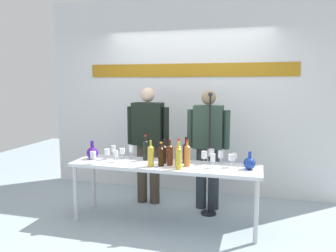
# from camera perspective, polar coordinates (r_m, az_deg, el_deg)

# --- Properties ---
(ground_plane) EXTENTS (10.00, 10.00, 0.00)m
(ground_plane) POSITION_cam_1_polar(r_m,az_deg,el_deg) (4.24, -0.56, -16.31)
(ground_plane) COLOR #96A8B1
(back_wall) EXTENTS (4.57, 0.11, 3.00)m
(back_wall) POSITION_cam_1_polar(r_m,az_deg,el_deg) (5.18, 3.51, 5.19)
(back_wall) COLOR silver
(back_wall) RESTS_ON ground
(display_table) EXTENTS (2.27, 0.57, 0.74)m
(display_table) POSITION_cam_1_polar(r_m,az_deg,el_deg) (4.01, -0.57, -7.43)
(display_table) COLOR silver
(display_table) RESTS_ON ground
(decanter_blue_left) EXTENTS (0.15, 0.15, 0.23)m
(decanter_blue_left) POSITION_cam_1_polar(r_m,az_deg,el_deg) (4.36, -12.83, -4.47)
(decanter_blue_left) COLOR #461889
(decanter_blue_left) RESTS_ON display_table
(decanter_blue_right) EXTENTS (0.14, 0.14, 0.21)m
(decanter_blue_right) POSITION_cam_1_polar(r_m,az_deg,el_deg) (3.85, 13.78, -6.19)
(decanter_blue_right) COLOR #193995
(decanter_blue_right) RESTS_ON display_table
(presenter_left) EXTENTS (0.61, 0.22, 1.64)m
(presenter_left) POSITION_cam_1_polar(r_m,az_deg,el_deg) (4.67, -3.44, -2.06)
(presenter_left) COLOR #3C3229
(presenter_left) RESTS_ON ground
(presenter_right) EXTENTS (0.57, 0.22, 1.61)m
(presenter_right) POSITION_cam_1_polar(r_m,az_deg,el_deg) (4.48, 6.88, -2.88)
(presenter_right) COLOR #252C32
(presenter_right) RESTS_ON ground
(wine_bottle_0) EXTENTS (0.07, 0.07, 0.31)m
(wine_bottle_0) POSITION_cam_1_polar(r_m,az_deg,el_deg) (3.87, -2.98, -5.01)
(wine_bottle_0) COLOR gold
(wine_bottle_0) RESTS_ON display_table
(wine_bottle_1) EXTENTS (0.07, 0.07, 0.31)m
(wine_bottle_1) POSITION_cam_1_polar(r_m,az_deg,el_deg) (3.74, 1.84, -5.36)
(wine_bottle_1) COLOR gold
(wine_bottle_1) RESTS_ON display_table
(wine_bottle_2) EXTENTS (0.07, 0.07, 0.31)m
(wine_bottle_2) POSITION_cam_1_polar(r_m,az_deg,el_deg) (3.91, 0.34, -4.88)
(wine_bottle_2) COLOR #532511
(wine_bottle_2) RESTS_ON display_table
(wine_bottle_3) EXTENTS (0.07, 0.07, 0.32)m
(wine_bottle_3) POSITION_cam_1_polar(r_m,az_deg,el_deg) (4.18, -3.83, -4.01)
(wine_bottle_3) COLOR black
(wine_bottle_3) RESTS_ON display_table
(wine_bottle_4) EXTENTS (0.07, 0.07, 0.29)m
(wine_bottle_4) POSITION_cam_1_polar(r_m,az_deg,el_deg) (4.01, -0.70, -4.72)
(wine_bottle_4) COLOR #37150D
(wine_bottle_4) RESTS_ON display_table
(wine_bottle_5) EXTENTS (0.07, 0.07, 0.33)m
(wine_bottle_5) POSITION_cam_1_polar(r_m,az_deg,el_deg) (3.86, 1.79, -4.94)
(wine_bottle_5) COLOR orange
(wine_bottle_5) RESTS_ON display_table
(wine_bottle_6) EXTENTS (0.07, 0.07, 0.28)m
(wine_bottle_6) POSITION_cam_1_polar(r_m,az_deg,el_deg) (3.89, -1.19, -5.07)
(wine_bottle_6) COLOR black
(wine_bottle_6) RESTS_ON display_table
(wine_bottle_7) EXTENTS (0.07, 0.07, 0.31)m
(wine_bottle_7) POSITION_cam_1_polar(r_m,az_deg,el_deg) (3.88, 3.30, -4.92)
(wine_bottle_7) COLOR #C8742C
(wine_bottle_7) RESTS_ON display_table
(wine_bottle_8) EXTENTS (0.07, 0.07, 0.32)m
(wine_bottle_8) POSITION_cam_1_polar(r_m,az_deg,el_deg) (4.03, 3.11, -4.48)
(wine_bottle_8) COLOR black
(wine_bottle_8) RESTS_ON display_table
(wine_glass_left_0) EXTENTS (0.07, 0.07, 0.14)m
(wine_glass_left_0) POSITION_cam_1_polar(r_m,az_deg,el_deg) (4.28, -10.43, -4.42)
(wine_glass_left_0) COLOR white
(wine_glass_left_0) RESTS_ON display_table
(wine_glass_left_1) EXTENTS (0.06, 0.06, 0.16)m
(wine_glass_left_1) POSITION_cam_1_polar(r_m,az_deg,el_deg) (4.35, -9.31, -3.94)
(wine_glass_left_1) COLOR white
(wine_glass_left_1) RESTS_ON display_table
(wine_glass_left_2) EXTENTS (0.06, 0.06, 0.15)m
(wine_glass_left_2) POSITION_cam_1_polar(r_m,az_deg,el_deg) (4.12, -8.95, -4.75)
(wine_glass_left_2) COLOR white
(wine_glass_left_2) RESTS_ON display_table
(wine_glass_left_3) EXTENTS (0.06, 0.06, 0.16)m
(wine_glass_left_3) POSITION_cam_1_polar(r_m,az_deg,el_deg) (4.31, -6.29, -3.95)
(wine_glass_left_3) COLOR white
(wine_glass_left_3) RESTS_ON display_table
(wine_glass_left_4) EXTENTS (0.07, 0.07, 0.15)m
(wine_glass_left_4) POSITION_cam_1_polar(r_m,az_deg,el_deg) (4.08, -12.72, -4.90)
(wine_glass_left_4) COLOR white
(wine_glass_left_4) RESTS_ON display_table
(wine_glass_left_5) EXTENTS (0.07, 0.07, 0.14)m
(wine_glass_left_5) POSITION_cam_1_polar(r_m,az_deg,el_deg) (4.28, -7.84, -4.32)
(wine_glass_left_5) COLOR white
(wine_glass_left_5) RESTS_ON display_table
(wine_glass_right_0) EXTENTS (0.06, 0.06, 0.16)m
(wine_glass_right_0) POSITION_cam_1_polar(r_m,az_deg,el_deg) (3.83, 7.68, -5.44)
(wine_glass_right_0) COLOR white
(wine_glass_right_0) RESTS_ON display_table
(wine_glass_right_1) EXTENTS (0.07, 0.07, 0.17)m
(wine_glass_right_1) POSITION_cam_1_polar(r_m,az_deg,el_deg) (4.08, 7.45, -4.57)
(wine_glass_right_1) COLOR white
(wine_glass_right_1) RESTS_ON display_table
(wine_glass_right_2) EXTENTS (0.07, 0.07, 0.15)m
(wine_glass_right_2) POSITION_cam_1_polar(r_m,az_deg,el_deg) (3.90, 10.79, -5.36)
(wine_glass_right_2) COLOR white
(wine_glass_right_2) RESTS_ON display_table
(wine_glass_right_3) EXTENTS (0.07, 0.07, 0.16)m
(wine_glass_right_3) POSITION_cam_1_polar(r_m,az_deg,el_deg) (4.00, 6.20, -4.95)
(wine_glass_right_3) COLOR white
(wine_glass_right_3) RESTS_ON display_table
(wine_glass_right_4) EXTENTS (0.06, 0.06, 0.14)m
(wine_glass_right_4) POSITION_cam_1_polar(r_m,az_deg,el_deg) (4.06, 11.36, -5.10)
(wine_glass_right_4) COLOR white
(wine_glass_right_4) RESTS_ON display_table
(wine_glass_right_5) EXTENTS (0.06, 0.06, 0.16)m
(wine_glass_right_5) POSITION_cam_1_polar(r_m,az_deg,el_deg) (4.05, 9.01, -4.84)
(wine_glass_right_5) COLOR white
(wine_glass_right_5) RESTS_ON display_table
(microphone_stand) EXTENTS (0.20, 0.20, 1.59)m
(microphone_stand) POSITION_cam_1_polar(r_m,az_deg,el_deg) (4.36, 7.05, -8.15)
(microphone_stand) COLOR black
(microphone_stand) RESTS_ON ground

